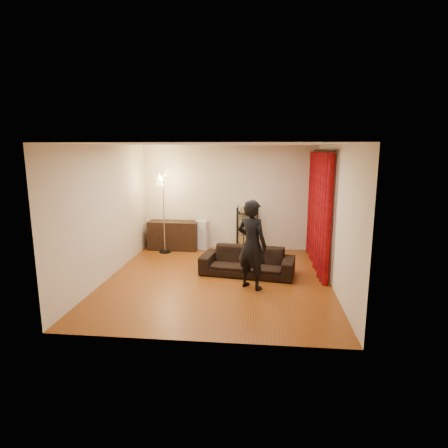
# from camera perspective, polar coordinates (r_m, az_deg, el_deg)

# --- Properties ---
(floor) EXTENTS (5.00, 5.00, 0.00)m
(floor) POSITION_cam_1_polar(r_m,az_deg,el_deg) (7.71, -0.98, -8.47)
(floor) COLOR brown
(floor) RESTS_ON ground
(ceiling) EXTENTS (5.00, 5.00, 0.00)m
(ceiling) POSITION_cam_1_polar(r_m,az_deg,el_deg) (7.25, -1.05, 12.03)
(ceiling) COLOR white
(ceiling) RESTS_ON ground
(wall_back) EXTENTS (5.00, 0.00, 5.00)m
(wall_back) POSITION_cam_1_polar(r_m,az_deg,el_deg) (9.82, 0.75, 3.98)
(wall_back) COLOR beige
(wall_back) RESTS_ON ground
(wall_front) EXTENTS (5.00, 0.00, 5.00)m
(wall_front) POSITION_cam_1_polar(r_m,az_deg,el_deg) (4.94, -4.51, -3.53)
(wall_front) COLOR beige
(wall_front) RESTS_ON ground
(wall_left) EXTENTS (0.00, 5.00, 5.00)m
(wall_left) POSITION_cam_1_polar(r_m,az_deg,el_deg) (7.95, -17.35, 1.69)
(wall_left) COLOR beige
(wall_left) RESTS_ON ground
(wall_right) EXTENTS (0.00, 5.00, 5.00)m
(wall_right) POSITION_cam_1_polar(r_m,az_deg,el_deg) (7.43, 16.47, 1.09)
(wall_right) COLOR beige
(wall_right) RESTS_ON ground
(curtain_rod) EXTENTS (0.04, 2.65, 0.04)m
(curtain_rod) POSITION_cam_1_polar(r_m,az_deg,el_deg) (8.42, 14.89, 10.76)
(curtain_rod) COLOR black
(curtain_rod) RESTS_ON wall_right
(curtain) EXTENTS (0.22, 2.65, 2.55)m
(curtain) POSITION_cam_1_polar(r_m,az_deg,el_deg) (8.52, 14.31, 1.97)
(curtain) COLOR maroon
(curtain) RESTS_ON ground
(sofa) EXTENTS (2.04, 1.04, 0.57)m
(sofa) POSITION_cam_1_polar(r_m,az_deg,el_deg) (7.94, 3.57, -5.72)
(sofa) COLOR black
(sofa) RESTS_ON ground
(person) EXTENTS (0.75, 0.68, 1.71)m
(person) POSITION_cam_1_polar(r_m,az_deg,el_deg) (7.04, 4.27, -3.15)
(person) COLOR black
(person) RESTS_ON ground
(media_cabinet) EXTENTS (1.30, 0.51, 0.75)m
(media_cabinet) POSITION_cam_1_polar(r_m,az_deg,el_deg) (9.96, -7.71, -1.72)
(media_cabinet) COLOR black
(media_cabinet) RESTS_ON ground
(storage_boxes) EXTENTS (0.37, 0.32, 0.78)m
(storage_boxes) POSITION_cam_1_polar(r_m,az_deg,el_deg) (9.89, -3.35, -1.65)
(storage_boxes) COLOR beige
(storage_boxes) RESTS_ON ground
(wire_shelf) EXTENTS (0.57, 0.43, 1.16)m
(wire_shelf) POSITION_cam_1_polar(r_m,az_deg,el_deg) (9.69, 3.59, -0.75)
(wire_shelf) COLOR black
(wire_shelf) RESTS_ON ground
(floor_lamp) EXTENTS (0.40, 0.40, 2.03)m
(floor_lamp) POSITION_cam_1_polar(r_m,az_deg,el_deg) (9.56, -9.15, 1.61)
(floor_lamp) COLOR silver
(floor_lamp) RESTS_ON ground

